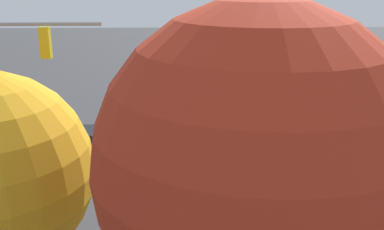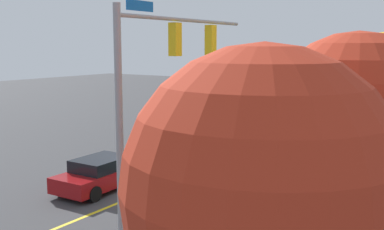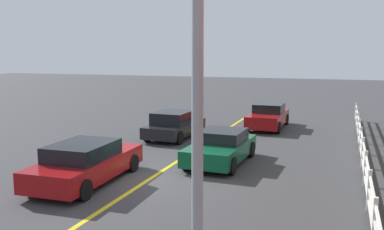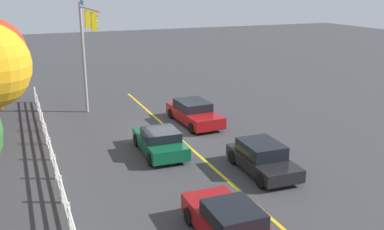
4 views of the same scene
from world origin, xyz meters
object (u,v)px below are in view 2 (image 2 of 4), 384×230
(tree_0, at_px, (355,125))
(tree_2, at_px, (382,111))
(car_1, at_px, (221,166))
(car_2, at_px, (104,173))
(car_0, at_px, (297,136))
(tree_5, at_px, (262,186))
(car_3, at_px, (202,142))

(tree_0, relative_size, tree_2, 0.99)
(car_1, distance_m, car_2, 5.31)
(car_0, height_order, car_2, car_0)
(car_0, relative_size, car_1, 1.07)
(car_1, relative_size, tree_2, 0.65)
(car_2, height_order, tree_5, tree_5)
(car_3, relative_size, tree_0, 0.65)
(car_3, xyz_separation_m, tree_0, (12.08, 11.51, 3.82))
(car_3, height_order, tree_2, tree_2)
(car_3, distance_m, tree_2, 14.42)
(car_0, distance_m, car_3, 6.04)
(tree_2, relative_size, tree_5, 1.05)
(car_0, distance_m, car_1, 8.52)
(car_1, bearing_deg, tree_2, 62.95)
(car_2, relative_size, car_3, 1.16)
(car_1, xyz_separation_m, tree_5, (11.87, 7.57, 3.42))
(car_0, xyz_separation_m, tree_5, (20.38, 7.17, 3.38))
(car_0, xyz_separation_m, tree_0, (16.63, 7.53, 3.82))
(car_1, bearing_deg, car_2, -39.61)
(car_0, bearing_deg, tree_5, 20.17)
(car_1, relative_size, tree_5, 0.68)
(car_0, relative_size, car_2, 0.93)
(car_0, height_order, car_3, car_0)
(car_0, relative_size, tree_2, 0.69)
(car_1, bearing_deg, tree_0, 46.36)
(car_0, xyz_separation_m, car_2, (12.49, -3.94, 0.01))
(car_3, relative_size, tree_5, 0.67)
(tree_5, bearing_deg, car_0, -160.63)
(car_0, height_order, tree_5, tree_5)
(tree_5, bearing_deg, car_1, -147.46)
(car_3, xyz_separation_m, tree_2, (8.24, 11.26, 3.63))
(car_1, distance_m, tree_2, 9.53)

